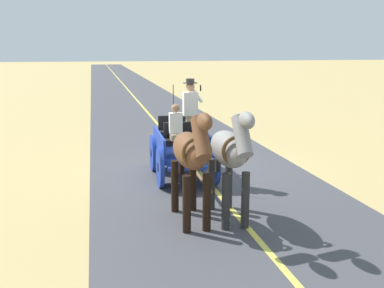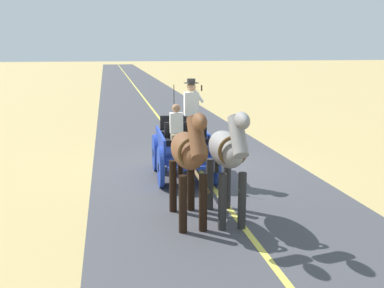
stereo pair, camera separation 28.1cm
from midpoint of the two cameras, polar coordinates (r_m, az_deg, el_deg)
ground_plane at (r=12.41m, az=-0.07°, el=-3.14°), size 200.00×200.00×0.00m
road_surface at (r=12.40m, az=-0.07°, el=-3.13°), size 5.65×160.00×0.01m
road_centre_stripe at (r=12.40m, az=-0.07°, el=-3.10°), size 0.12×160.00×0.00m
horse_drawn_carriage at (r=11.41m, az=-1.88°, el=-0.27°), size 1.46×4.51×2.50m
horse_near_side at (r=8.48m, az=3.77°, el=-1.05°), size 0.58×2.13×2.21m
horse_off_side at (r=8.33m, az=-1.06°, el=-1.26°), size 0.59×2.13×2.21m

